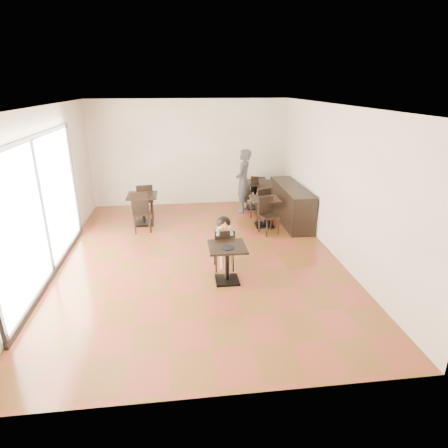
{
  "coord_description": "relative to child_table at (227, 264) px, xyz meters",
  "views": [
    {
      "loc": [
        -0.36,
        -7.54,
        3.6
      ],
      "look_at": [
        0.47,
        -0.67,
        1.0
      ],
      "focal_mm": 30.0,
      "sensor_mm": 36.0,
      "label": 1
    }
  ],
  "objects": [
    {
      "name": "floor",
      "position": [
        -0.47,
        1.17,
        -0.37
      ],
      "size": [
        6.0,
        8.0,
        0.01
      ],
      "primitive_type": "cube",
      "color": "brown",
      "rests_on": "ground"
    },
    {
      "name": "ceiling",
      "position": [
        -0.47,
        1.17,
        2.83
      ],
      "size": [
        6.0,
        8.0,
        0.01
      ],
      "primitive_type": "cube",
      "color": "white",
      "rests_on": "floor"
    },
    {
      "name": "wall_back",
      "position": [
        -0.47,
        5.17,
        1.23
      ],
      "size": [
        6.0,
        0.01,
        3.2
      ],
      "primitive_type": "cube",
      "color": "silver",
      "rests_on": "floor"
    },
    {
      "name": "wall_front",
      "position": [
        -0.47,
        -2.83,
        1.23
      ],
      "size": [
        6.0,
        0.01,
        3.2
      ],
      "primitive_type": "cube",
      "color": "silver",
      "rests_on": "floor"
    },
    {
      "name": "wall_left",
      "position": [
        -3.47,
        1.17,
        1.23
      ],
      "size": [
        0.01,
        8.0,
        3.2
      ],
      "primitive_type": "cube",
      "color": "silver",
      "rests_on": "floor"
    },
    {
      "name": "wall_right",
      "position": [
        2.53,
        1.17,
        1.23
      ],
      "size": [
        0.01,
        8.0,
        3.2
      ],
      "primitive_type": "cube",
      "color": "silver",
      "rests_on": "floor"
    },
    {
      "name": "storefront_window",
      "position": [
        -3.44,
        0.67,
        1.03
      ],
      "size": [
        0.04,
        4.5,
        2.6
      ],
      "primitive_type": "cube",
      "color": "white",
      "rests_on": "floor"
    },
    {
      "name": "child_table",
      "position": [
        0.0,
        0.0,
        0.0
      ],
      "size": [
        0.71,
        0.71,
        0.75
      ],
      "primitive_type": null,
      "color": "black",
      "rests_on": "floor"
    },
    {
      "name": "child_chair",
      "position": [
        0.0,
        0.55,
        0.08
      ],
      "size": [
        0.4,
        0.4,
        0.9
      ],
      "primitive_type": null,
      "rotation": [
        0.0,
        0.0,
        3.14
      ],
      "color": "black",
      "rests_on": "floor"
    },
    {
      "name": "child",
      "position": [
        0.0,
        0.55,
        0.19
      ],
      "size": [
        0.4,
        0.57,
        1.13
      ],
      "primitive_type": null,
      "color": "slate",
      "rests_on": "child_chair"
    },
    {
      "name": "plate",
      "position": [
        0.0,
        -0.1,
        0.38
      ],
      "size": [
        0.25,
        0.25,
        0.02
      ],
      "primitive_type": "cylinder",
      "color": "black",
      "rests_on": "child_table"
    },
    {
      "name": "pizza_slice",
      "position": [
        0.0,
        0.36,
        0.61
      ],
      "size": [
        0.26,
        0.2,
        0.06
      ],
      "primitive_type": null,
      "color": "tan",
      "rests_on": "child"
    },
    {
      "name": "adult_patron",
      "position": [
        1.02,
        4.18,
        0.56
      ],
      "size": [
        0.69,
        0.8,
        1.86
      ],
      "primitive_type": "imported",
      "rotation": [
        0.0,
        0.0,
        -2.0
      ],
      "color": "#3A3A40",
      "rests_on": "floor"
    },
    {
      "name": "cafe_table_mid",
      "position": [
        1.38,
        2.88,
        0.01
      ],
      "size": [
        0.94,
        0.94,
        0.78
      ],
      "primitive_type": null,
      "rotation": [
        0.0,
        0.0,
        0.34
      ],
      "color": "black",
      "rests_on": "floor"
    },
    {
      "name": "cafe_table_left",
      "position": [
        -1.85,
        3.44,
        0.04
      ],
      "size": [
        0.91,
        0.91,
        0.82
      ],
      "primitive_type": null,
      "rotation": [
        0.0,
        0.0,
        0.18
      ],
      "color": "black",
      "rests_on": "floor"
    },
    {
      "name": "cafe_table_back",
      "position": [
        1.44,
        4.48,
        0.03
      ],
      "size": [
        1.02,
        1.02,
        0.81
      ],
      "primitive_type": null,
      "rotation": [
        0.0,
        0.0,
        -0.43
      ],
      "color": "black",
      "rests_on": "floor"
    },
    {
      "name": "chair_mid_a",
      "position": [
        1.38,
        3.43,
        0.09
      ],
      "size": [
        0.54,
        0.54,
        0.93
      ],
      "primitive_type": null,
      "rotation": [
        0.0,
        0.0,
        3.48
      ],
      "color": "black",
      "rests_on": "floor"
    },
    {
      "name": "chair_mid_b",
      "position": [
        1.38,
        2.33,
        0.09
      ],
      "size": [
        0.54,
        0.54,
        0.93
      ],
      "primitive_type": null,
      "rotation": [
        0.0,
        0.0,
        0.34
      ],
      "color": "black",
      "rests_on": "floor"
    },
    {
      "name": "chair_left_a",
      "position": [
        -1.85,
        3.99,
        0.12
      ],
      "size": [
        0.52,
        0.52,
        0.99
      ],
      "primitive_type": null,
      "rotation": [
        0.0,
        0.0,
        3.32
      ],
      "color": "black",
      "rests_on": "floor"
    },
    {
      "name": "chair_left_b",
      "position": [
        -1.85,
        2.89,
        0.12
      ],
      "size": [
        0.52,
        0.52,
        0.99
      ],
      "primitive_type": null,
      "rotation": [
        0.0,
        0.0,
        0.18
      ],
      "color": "black",
      "rests_on": "floor"
    },
    {
      "name": "chair_back_a",
      "position": [
        1.61,
        4.67,
        0.11
      ],
      "size": [
        0.58,
        0.58,
        0.98
      ],
      "primitive_type": null,
      "rotation": [
        0.0,
        0.0,
        2.71
      ],
      "color": "black",
      "rests_on": "floor"
    },
    {
      "name": "chair_back_b",
      "position": [
        1.61,
        3.93,
        0.11
      ],
      "size": [
        0.58,
        0.58,
        0.98
      ],
      "primitive_type": null,
      "rotation": [
        0.0,
        0.0,
        -0.43
      ],
      "color": "black",
      "rests_on": "floor"
    },
    {
      "name": "service_counter",
      "position": [
        2.18,
        3.17,
        0.13
      ],
      "size": [
        0.6,
        2.4,
        1.0
      ],
      "primitive_type": "cube",
      "color": "black",
      "rests_on": "floor"
    }
  ]
}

